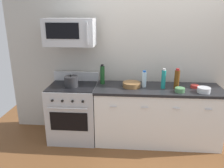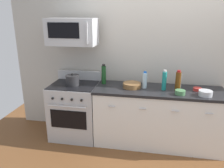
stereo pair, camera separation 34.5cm
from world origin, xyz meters
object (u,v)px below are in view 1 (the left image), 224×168
Objects in this scene: stockpot at (71,81)px; bottle_vinegar_white at (177,78)px; bottle_wine_amber at (177,79)px; bowl_wooden_salad at (132,84)px; microwave at (70,32)px; bottle_wine_green at (102,75)px; bowl_red_small at (195,86)px; bowl_green_glaze at (180,90)px; bottle_sparkling_teal at (164,79)px; bottle_water_clear at (144,79)px; range_oven at (74,111)px; bowl_steel_prep at (204,90)px.

bottle_vinegar_white is at bearing 7.27° from stockpot.
bowl_wooden_salad is (-0.68, 0.03, -0.11)m from bottle_wine_amber.
bottle_wine_amber is 0.19m from bottle_vinegar_white.
bottle_wine_amber is 1.13× the size of bowl_wooden_salad.
microwave is 0.83m from bottle_wine_green.
bowl_red_small is at bearing 13.30° from bottle_wine_amber.
bowl_green_glaze is at bearing -4.24° from stockpot.
bottle_wine_amber is 0.33m from bowl_red_small.
microwave is 5.17× the size of bowl_green_glaze.
bottle_wine_amber is at bearing -7.85° from bottle_wine_green.
microwave reaches higher than bowl_red_small.
microwave is at bearing 177.51° from bottle_wine_amber.
bottle_sparkling_teal is at bearing -144.20° from bottle_vinegar_white.
bottle_water_clear is at bearing 4.70° from bowl_wooden_salad.
range_oven is at bearing -90.29° from microwave.
bottle_water_clear is 1.12× the size of bottle_vinegar_white.
stockpot is at bearing -178.41° from bottle_sparkling_teal.
bowl_steel_prep reaches higher than bowl_green_glaze.
microwave is (0.00, 0.04, 1.28)m from range_oven.
bottle_sparkling_teal is (1.42, -0.06, -0.68)m from microwave.
bottle_water_clear is 1.82× the size of bowl_green_glaze.
bowl_green_glaze is at bearing -6.08° from range_oven.
bowl_steel_prep is (1.98, -0.21, -0.79)m from microwave.
stockpot is at bearing -90.13° from microwave.
stockpot is (-1.42, -0.04, -0.06)m from bottle_sparkling_teal.
bottle_wine_green is (0.47, 0.13, 0.60)m from range_oven.
bottle_wine_amber is at bearing 158.67° from bowl_steel_prep.
bottle_vinegar_white is (1.66, 0.16, 0.56)m from range_oven.
bottle_vinegar_white is 0.34m from bowl_green_glaze.
bottle_wine_green is 0.50m from bowl_wooden_salad.
microwave is 0.75m from stockpot.
range_oven is 5.03× the size of stockpot.
microwave is 2.14m from bowl_steel_prep.
bottle_water_clear is 0.94× the size of bowl_wooden_salad.
range_oven is at bearing 173.92° from bowl_green_glaze.
bowl_wooden_salad reaches higher than bowl_red_small.
stockpot is (-1.91, -0.10, 0.06)m from bowl_red_small.
range_oven is 1.72m from bottle_wine_amber.
bottle_vinegar_white is (0.24, 0.17, -0.04)m from bottle_sparkling_teal.
bottle_vinegar_white reaches higher than stockpot.
microwave is 1.58m from bottle_sparkling_teal.
stockpot is (-0.00, -0.10, -0.75)m from microwave.
bottle_vinegar_white is 0.73× the size of bottle_wine_green.
bowl_steel_prep is (1.98, -0.17, 0.49)m from range_oven.
bottle_wine_green reaches higher than bottle_water_clear.
bowl_red_small is 1.92m from stockpot.
bottle_sparkling_teal is 0.96× the size of bottle_wine_green.
bottle_water_clear is 0.88m from bowl_steel_prep.
bottle_wine_green is 1.15× the size of bowl_wooden_salad.
range_oven is at bearing 90.00° from stockpot.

